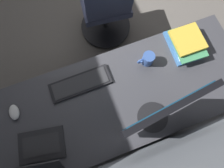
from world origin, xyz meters
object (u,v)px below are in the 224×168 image
at_px(keyboard_main, 80,84).
at_px(mouse_main, 14,112).
at_px(coffee_mug, 148,59).
at_px(office_chair, 106,8).
at_px(book_stack_near, 186,43).
at_px(drawer_pedestal, 136,102).
at_px(monitor_primary, 163,112).
at_px(laptop_leftmost, 40,155).

distance_m(keyboard_main, mouse_main, 0.46).
relative_size(coffee_mug, office_chair, 0.12).
bearing_deg(keyboard_main, book_stack_near, -179.61).
height_order(drawer_pedestal, monitor_primary, monitor_primary).
height_order(laptop_leftmost, book_stack_near, laptop_leftmost).
xyz_separation_m(monitor_primary, book_stack_near, (-0.42, -0.38, -0.22)).
bearing_deg(coffee_mug, keyboard_main, -1.14).
distance_m(drawer_pedestal, book_stack_near, 0.63).
xyz_separation_m(laptop_leftmost, office_chair, (-0.80, -1.04, -0.32)).
height_order(book_stack_near, office_chair, office_chair).
relative_size(drawer_pedestal, mouse_main, 6.68).
height_order(drawer_pedestal, office_chair, office_chair).
relative_size(keyboard_main, book_stack_near, 1.43).
relative_size(monitor_primary, book_stack_near, 1.67).
bearing_deg(coffee_mug, laptop_leftmost, 21.64).
bearing_deg(mouse_main, drawer_pedestal, 168.19).
height_order(mouse_main, office_chair, office_chair).
distance_m(keyboard_main, book_stack_near, 0.79).
distance_m(monitor_primary, book_stack_near, 0.61).
height_order(mouse_main, book_stack_near, book_stack_near).
bearing_deg(laptop_leftmost, coffee_mug, -158.36).
bearing_deg(keyboard_main, drawer_pedestal, 151.11).
height_order(laptop_leftmost, office_chair, office_chair).
bearing_deg(drawer_pedestal, keyboard_main, -28.89).
distance_m(mouse_main, coffee_mug, 0.95).
bearing_deg(book_stack_near, mouse_main, 1.75).
bearing_deg(monitor_primary, mouse_main, -22.60).
distance_m(laptop_leftmost, keyboard_main, 0.50).
height_order(laptop_leftmost, mouse_main, laptop_leftmost).
height_order(keyboard_main, mouse_main, mouse_main).
bearing_deg(mouse_main, coffee_mug, -178.60).
relative_size(drawer_pedestal, book_stack_near, 2.36).
height_order(monitor_primary, mouse_main, monitor_primary).
bearing_deg(keyboard_main, mouse_main, 4.07).
xyz_separation_m(drawer_pedestal, mouse_main, (0.84, -0.18, 0.40)).
bearing_deg(keyboard_main, office_chair, -122.07).
bearing_deg(mouse_main, laptop_leftmost, 107.72).
xyz_separation_m(book_stack_near, coffee_mug, (0.30, 0.02, 0.00)).
bearing_deg(monitor_primary, office_chair, -93.64).
xyz_separation_m(drawer_pedestal, laptop_leftmost, (0.74, 0.14, 0.43)).
bearing_deg(monitor_primary, coffee_mug, -107.79).
distance_m(drawer_pedestal, laptop_leftmost, 0.87).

